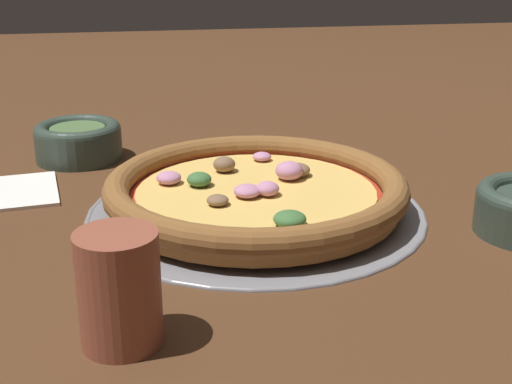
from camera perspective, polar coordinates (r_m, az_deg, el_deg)
ground_plane at (r=0.77m, az=0.00°, el=-1.66°), size 3.00×3.00×0.00m
pizza_tray at (r=0.77m, az=0.00°, el=-1.40°), size 0.36×0.36×0.01m
pizza at (r=0.76m, az=-0.01°, el=0.15°), size 0.32×0.32×0.04m
bowl_far at (r=0.97m, az=-14.03°, el=4.08°), size 0.11×0.11×0.05m
drinking_cup at (r=0.52m, az=-10.89°, el=-7.65°), size 0.06×0.06×0.09m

